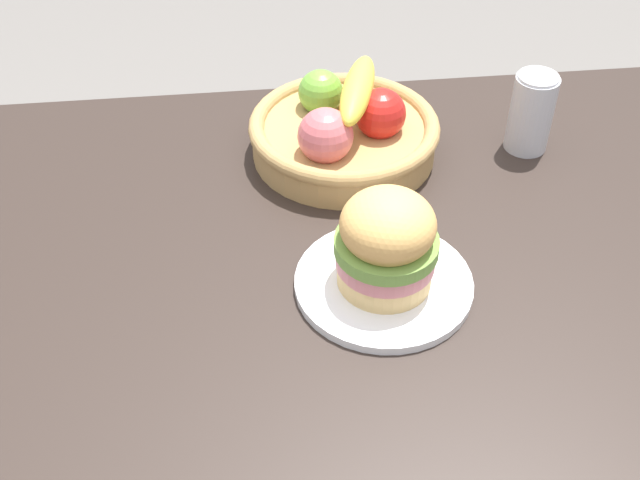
{
  "coord_description": "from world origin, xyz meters",
  "views": [
    {
      "loc": [
        -0.03,
        -0.76,
        1.48
      ],
      "look_at": [
        0.05,
        -0.01,
        0.81
      ],
      "focal_mm": 45.04,
      "sensor_mm": 36.0,
      "label": 1
    }
  ],
  "objects_px": {
    "plate": "(384,283)",
    "sandwich": "(387,242)",
    "fruit_basket": "(344,130)",
    "soda_can": "(531,113)"
  },
  "relations": [
    {
      "from": "sandwich",
      "to": "fruit_basket",
      "type": "distance_m",
      "value": 0.29
    },
    {
      "from": "plate",
      "to": "sandwich",
      "type": "distance_m",
      "value": 0.07
    },
    {
      "from": "soda_can",
      "to": "fruit_basket",
      "type": "xyz_separation_m",
      "value": [
        -0.28,
        0.01,
        -0.02
      ]
    },
    {
      "from": "plate",
      "to": "sandwich",
      "type": "bearing_deg",
      "value": 90.0
    },
    {
      "from": "plate",
      "to": "sandwich",
      "type": "xyz_separation_m",
      "value": [
        0.0,
        0.0,
        0.07
      ]
    },
    {
      "from": "plate",
      "to": "soda_can",
      "type": "bearing_deg",
      "value": 45.82
    },
    {
      "from": "soda_can",
      "to": "plate",
      "type": "bearing_deg",
      "value": -134.18
    },
    {
      "from": "fruit_basket",
      "to": "sandwich",
      "type": "bearing_deg",
      "value": -87.73
    },
    {
      "from": "sandwich",
      "to": "soda_can",
      "type": "distance_m",
      "value": 0.39
    },
    {
      "from": "plate",
      "to": "fruit_basket",
      "type": "relative_size",
      "value": 0.79
    }
  ]
}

